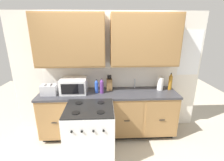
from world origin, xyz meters
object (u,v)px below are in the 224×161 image
at_px(knife_block, 109,84).
at_px(paper_towel_roll, 160,84).
at_px(bottle_violet, 102,86).
at_px(toaster, 49,90).
at_px(stove_range, 90,133).
at_px(microwave, 74,86).
at_px(bottle_amber, 170,82).
at_px(bottle_blue, 97,86).

relative_size(knife_block, paper_towel_roll, 1.19).
xyz_separation_m(knife_block, bottle_violet, (-0.15, -0.17, 0.03)).
relative_size(toaster, knife_block, 0.90).
height_order(stove_range, microwave, microwave).
distance_m(knife_block, bottle_violet, 0.23).
distance_m(paper_towel_roll, bottle_amber, 0.21).
distance_m(toaster, paper_towel_roll, 2.13).
bearing_deg(bottle_violet, stove_range, -107.41).
xyz_separation_m(microwave, paper_towel_roll, (1.69, 0.06, -0.01)).
height_order(paper_towel_roll, bottle_amber, bottle_amber).
relative_size(bottle_blue, bottle_violet, 0.92).
xyz_separation_m(microwave, bottle_violet, (0.53, -0.05, 0.00)).
bearing_deg(bottle_amber, bottle_violet, -174.85).
xyz_separation_m(stove_range, paper_towel_roll, (1.35, 0.72, 0.59)).
xyz_separation_m(bottle_amber, bottle_violet, (-1.36, -0.12, -0.03)).
bearing_deg(toaster, bottle_violet, 1.90).
bearing_deg(stove_range, bottle_violet, 72.59).
bearing_deg(microwave, bottle_amber, 2.19).
relative_size(toaster, bottle_blue, 1.06).
relative_size(microwave, toaster, 1.71).
xyz_separation_m(stove_range, bottle_blue, (0.09, 0.64, 0.59)).
bearing_deg(paper_towel_roll, bottle_blue, -176.21).
height_order(knife_block, bottle_amber, bottle_amber).
bearing_deg(paper_towel_roll, toaster, -176.13).
xyz_separation_m(stove_range, microwave, (-0.34, 0.66, 0.60)).
relative_size(knife_block, bottle_blue, 1.17).
distance_m(stove_range, paper_towel_roll, 1.64).
height_order(stove_range, bottle_blue, bottle_blue).
bearing_deg(stove_range, paper_towel_roll, 28.11).
relative_size(stove_range, bottle_violet, 3.30).
height_order(stove_range, bottle_amber, bottle_amber).
bearing_deg(stove_range, bottle_blue, 81.85).
height_order(microwave, bottle_blue, microwave).
bearing_deg(knife_block, toaster, -169.88).
height_order(toaster, bottle_violet, bottle_violet).
height_order(paper_towel_roll, bottle_blue, bottle_blue).
height_order(bottle_amber, bottle_blue, bottle_amber).
relative_size(knife_block, bottle_violet, 1.08).
bearing_deg(stove_range, toaster, 143.54).
relative_size(paper_towel_roll, bottle_blue, 0.98).
relative_size(microwave, bottle_amber, 1.41).
height_order(paper_towel_roll, bottle_violet, bottle_violet).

